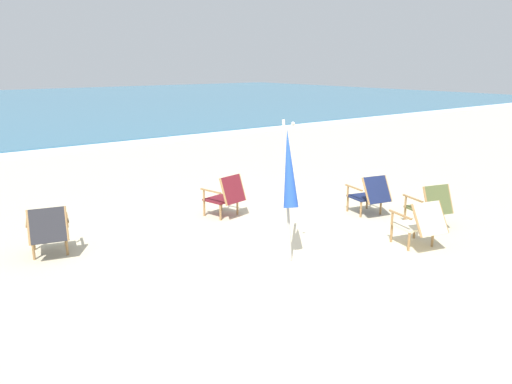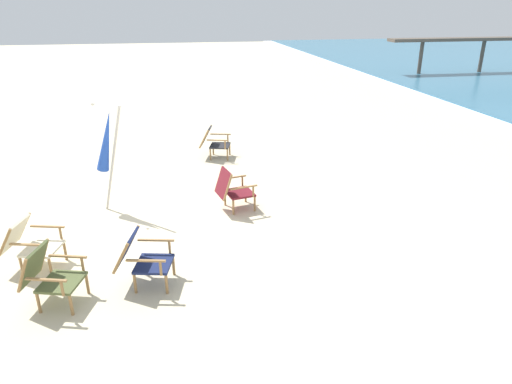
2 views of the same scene
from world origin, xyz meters
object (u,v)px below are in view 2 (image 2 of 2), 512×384
Objects in this scene: beach_chair_back_right at (141,257)px; beach_chair_front_left at (232,189)px; beach_chair_far_center at (30,242)px; umbrella_furled_blue at (106,142)px; beach_chair_mid_center at (213,141)px; beach_chair_back_left at (49,274)px.

beach_chair_back_right is 2.75m from beach_chair_front_left.
umbrella_furled_blue is at bearing 151.86° from beach_chair_far_center.
beach_chair_mid_center reaches higher than beach_chair_back_right.
beach_chair_front_left is 2.43m from umbrella_furled_blue.
beach_chair_back_left is at bearing 25.84° from beach_chair_far_center.
beach_chair_mid_center reaches higher than beach_chair_far_center.
umbrella_furled_blue is (2.85, -2.20, 0.93)m from beach_chair_mid_center.
beach_chair_back_right is 0.99× the size of beach_chair_mid_center.
beach_chair_back_left reaches higher than beach_chair_back_right.
beach_chair_back_left is 3.06m from umbrella_furled_blue.
umbrella_furled_blue is (-2.86, 0.53, 0.92)m from beach_chair_back_left.
umbrella_furled_blue is at bearing -166.61° from beach_chair_back_right.
beach_chair_back_left is 1.18m from beach_chair_back_right.
beach_chair_mid_center is at bearing 145.83° from beach_chair_far_center.
beach_chair_mid_center is 0.42× the size of umbrella_furled_blue.
beach_chair_far_center is 5.71m from beach_chair_mid_center.
beach_chair_back_left is at bearing -79.01° from beach_chair_back_right.
beach_chair_mid_center is (-5.71, 2.73, -0.00)m from beach_chair_back_left.
beach_chair_back_left is at bearing -48.12° from beach_chair_front_left.
beach_chair_front_left is 0.40× the size of umbrella_furled_blue.
beach_chair_far_center is at bearing -114.88° from beach_chair_back_right.
beach_chair_mid_center is 1.06× the size of beach_chair_front_left.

